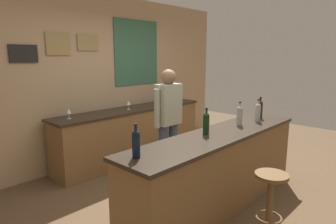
{
  "coord_description": "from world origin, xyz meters",
  "views": [
    {
      "loc": [
        -2.76,
        -2.19,
        1.8
      ],
      "look_at": [
        0.03,
        0.45,
        1.05
      ],
      "focal_mm": 31.0,
      "sensor_mm": 36.0,
      "label": 1
    }
  ],
  "objects_px": {
    "wine_bottle_c": "(240,115)",
    "wine_glass_c": "(157,98)",
    "wine_bottle_d": "(258,112)",
    "bartender": "(168,119)",
    "bar_stool": "(270,195)",
    "wine_glass_d": "(164,97)",
    "wine_glass_e": "(175,95)",
    "wine_bottle_e": "(260,109)",
    "wine_glass_a": "(69,111)",
    "wine_glass_b": "(128,103)",
    "wine_bottle_a": "(136,143)",
    "wine_bottle_b": "(206,123)"
  },
  "relations": [
    {
      "from": "wine_bottle_d",
      "to": "wine_glass_c",
      "type": "xyz_separation_m",
      "value": [
        0.18,
        2.13,
        -0.05
      ]
    },
    {
      "from": "bartender",
      "to": "wine_glass_a",
      "type": "distance_m",
      "value": 1.45
    },
    {
      "from": "bar_stool",
      "to": "wine_bottle_c",
      "type": "distance_m",
      "value": 1.17
    },
    {
      "from": "bar_stool",
      "to": "wine_glass_b",
      "type": "xyz_separation_m",
      "value": [
        0.46,
        2.73,
        0.55
      ]
    },
    {
      "from": "bartender",
      "to": "wine_bottle_d",
      "type": "relative_size",
      "value": 5.29
    },
    {
      "from": "wine_bottle_a",
      "to": "wine_bottle_b",
      "type": "xyz_separation_m",
      "value": [
        1.05,
        0.01,
        0.0
      ]
    },
    {
      "from": "wine_bottle_c",
      "to": "wine_glass_a",
      "type": "height_order",
      "value": "wine_bottle_c"
    },
    {
      "from": "bartender",
      "to": "wine_bottle_c",
      "type": "xyz_separation_m",
      "value": [
        0.4,
        -0.88,
        0.12
      ]
    },
    {
      "from": "wine_glass_d",
      "to": "wine_glass_e",
      "type": "xyz_separation_m",
      "value": [
        0.31,
        0.01,
        0.0
      ]
    },
    {
      "from": "bartender",
      "to": "bar_stool",
      "type": "xyz_separation_m",
      "value": [
        -0.27,
        -1.62,
        -0.48
      ]
    },
    {
      "from": "wine_bottle_a",
      "to": "wine_glass_a",
      "type": "xyz_separation_m",
      "value": [
        0.43,
        2.0,
        -0.05
      ]
    },
    {
      "from": "wine_bottle_e",
      "to": "wine_bottle_d",
      "type": "bearing_deg",
      "value": -161.0
    },
    {
      "from": "bar_stool",
      "to": "wine_glass_d",
      "type": "relative_size",
      "value": 4.39
    },
    {
      "from": "wine_glass_c",
      "to": "wine_bottle_d",
      "type": "bearing_deg",
      "value": -94.9
    },
    {
      "from": "wine_glass_b",
      "to": "wine_glass_e",
      "type": "distance_m",
      "value": 1.29
    },
    {
      "from": "wine_bottle_e",
      "to": "wine_glass_c",
      "type": "bearing_deg",
      "value": 91.15
    },
    {
      "from": "wine_bottle_d",
      "to": "wine_glass_a",
      "type": "bearing_deg",
      "value": 127.71
    },
    {
      "from": "bar_stool",
      "to": "wine_glass_c",
      "type": "relative_size",
      "value": 4.39
    },
    {
      "from": "wine_glass_a",
      "to": "wine_glass_b",
      "type": "xyz_separation_m",
      "value": [
        1.05,
        -0.06,
        0.0
      ]
    },
    {
      "from": "bartender",
      "to": "wine_glass_d",
      "type": "relative_size",
      "value": 10.45
    },
    {
      "from": "bartender",
      "to": "wine_glass_e",
      "type": "bearing_deg",
      "value": 39.49
    },
    {
      "from": "wine_glass_c",
      "to": "wine_glass_d",
      "type": "distance_m",
      "value": 0.22
    },
    {
      "from": "wine_bottle_c",
      "to": "wine_bottle_d",
      "type": "relative_size",
      "value": 1.0
    },
    {
      "from": "wine_glass_a",
      "to": "wine_bottle_c",
      "type": "bearing_deg",
      "value": -58.21
    },
    {
      "from": "wine_bottle_b",
      "to": "wine_bottle_c",
      "type": "bearing_deg",
      "value": -4.52
    },
    {
      "from": "wine_bottle_c",
      "to": "wine_glass_c",
      "type": "height_order",
      "value": "wine_bottle_c"
    },
    {
      "from": "bartender",
      "to": "wine_bottle_a",
      "type": "bearing_deg",
      "value": -147.22
    },
    {
      "from": "wine_glass_b",
      "to": "wine_glass_c",
      "type": "xyz_separation_m",
      "value": [
        0.76,
        0.08,
        0.0
      ]
    },
    {
      "from": "wine_bottle_e",
      "to": "wine_glass_b",
      "type": "relative_size",
      "value": 1.97
    },
    {
      "from": "wine_bottle_d",
      "to": "wine_glass_e",
      "type": "bearing_deg",
      "value": 71.82
    },
    {
      "from": "wine_bottle_c",
      "to": "wine_glass_b",
      "type": "relative_size",
      "value": 1.97
    },
    {
      "from": "bartender",
      "to": "wine_glass_c",
      "type": "xyz_separation_m",
      "value": [
        0.95,
        1.19,
        0.07
      ]
    },
    {
      "from": "bartender",
      "to": "wine_glass_d",
      "type": "bearing_deg",
      "value": 46.02
    },
    {
      "from": "wine_glass_d",
      "to": "wine_glass_e",
      "type": "height_order",
      "value": "same"
    },
    {
      "from": "wine_bottle_a",
      "to": "wine_bottle_b",
      "type": "distance_m",
      "value": 1.05
    },
    {
      "from": "wine_bottle_e",
      "to": "bar_stool",
      "type": "bearing_deg",
      "value": -148.84
    },
    {
      "from": "bartender",
      "to": "bar_stool",
      "type": "height_order",
      "value": "bartender"
    },
    {
      "from": "bartender",
      "to": "wine_bottle_e",
      "type": "xyz_separation_m",
      "value": [
        0.99,
        -0.86,
        0.12
      ]
    },
    {
      "from": "bar_stool",
      "to": "wine_glass_d",
      "type": "bearing_deg",
      "value": 63.16
    },
    {
      "from": "bartender",
      "to": "wine_glass_a",
      "type": "xyz_separation_m",
      "value": [
        -0.87,
        1.17,
        0.07
      ]
    },
    {
      "from": "bar_stool",
      "to": "wine_glass_a",
      "type": "height_order",
      "value": "wine_glass_a"
    },
    {
      "from": "wine_bottle_c",
      "to": "wine_glass_d",
      "type": "bearing_deg",
      "value": 69.82
    },
    {
      "from": "bartender",
      "to": "wine_bottle_c",
      "type": "bearing_deg",
      "value": -65.42
    },
    {
      "from": "wine_bottle_c",
      "to": "wine_glass_b",
      "type": "xyz_separation_m",
      "value": [
        -0.21,
        1.99,
        -0.05
      ]
    },
    {
      "from": "wine_bottle_d",
      "to": "wine_bottle_c",
      "type": "bearing_deg",
      "value": 169.63
    },
    {
      "from": "wine_bottle_b",
      "to": "wine_glass_e",
      "type": "height_order",
      "value": "wine_bottle_b"
    },
    {
      "from": "bartender",
      "to": "wine_glass_a",
      "type": "height_order",
      "value": "bartender"
    },
    {
      "from": "wine_bottle_e",
      "to": "wine_glass_b",
      "type": "xyz_separation_m",
      "value": [
        -0.8,
        1.98,
        -0.05
      ]
    },
    {
      "from": "wine_bottle_c",
      "to": "wine_bottle_e",
      "type": "relative_size",
      "value": 1.0
    },
    {
      "from": "wine_bottle_d",
      "to": "wine_glass_b",
      "type": "height_order",
      "value": "wine_bottle_d"
    }
  ]
}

